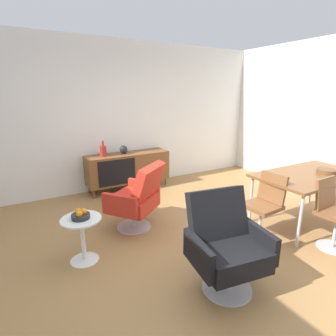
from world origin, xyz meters
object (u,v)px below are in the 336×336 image
dining_table (310,177)px  side_table_round (82,235)px  wooden_bowl_on_table (327,171)px  lounge_chair_red (137,197)px  sideboard (128,167)px  dining_chair_near_window (265,204)px  vase_sculptural_dark (103,151)px  dining_chair_front_left (333,211)px  vase_cobalt (124,150)px  fruit_bowl (81,215)px  armchair_black_shell (226,243)px

dining_table → side_table_round: 3.15m
wooden_bowl_on_table → lounge_chair_red: size_ratio=0.27×
sideboard → dining_chair_near_window: bearing=-72.1°
vase_sculptural_dark → wooden_bowl_on_table: size_ratio=1.09×
sideboard → dining_chair_front_left: dining_chair_front_left is taller
wooden_bowl_on_table → dining_chair_front_left: size_ratio=0.30×
lounge_chair_red → vase_cobalt: bearing=75.3°
lounge_chair_red → fruit_bowl: bearing=-155.1°
armchair_black_shell → lounge_chair_red: bearing=100.1°
vase_sculptural_dark → wooden_bowl_on_table: vase_sculptural_dark is taller
wooden_bowl_on_table → side_table_round: wooden_bowl_on_table is taller
vase_cobalt → dining_chair_front_left: vase_cobalt is taller
dining_table → dining_chair_near_window: bearing=179.8°
sideboard → vase_sculptural_dark: size_ratio=5.64×
vase_cobalt → fruit_bowl: (-1.25, -1.96, -0.24)m
sideboard → dining_chair_near_window: dining_chair_near_window is taller
sideboard → dining_chair_front_left: 3.46m
lounge_chair_red → fruit_bowl: lounge_chair_red is taller
dining_table → fruit_bowl: 3.13m
sideboard → dining_chair_front_left: size_ratio=1.87×
armchair_black_shell → fruit_bowl: 1.56m
sideboard → wooden_bowl_on_table: 3.35m
dining_table → wooden_bowl_on_table: size_ratio=6.15×
wooden_bowl_on_table → lounge_chair_red: bearing=155.0°
side_table_round → sideboard: bearing=55.9°
armchair_black_shell → vase_sculptural_dark: bearing=94.6°
sideboard → dining_chair_front_left: bearing=-66.5°
dining_chair_near_window → vase_sculptural_dark: bearing=116.7°
vase_cobalt → dining_chair_front_left: size_ratio=0.19×
vase_sculptural_dark → dining_table: bearing=-49.9°
vase_cobalt → armchair_black_shell: (-0.15, -3.06, -0.33)m
dining_chair_near_window → fruit_bowl: size_ratio=4.28×
vase_cobalt → lounge_chair_red: size_ratio=0.17×
lounge_chair_red → dining_chair_front_left: bearing=-40.6°
vase_cobalt → dining_chair_front_left: (1.46, -3.17, -0.33)m
sideboard → dining_table: dining_table is taller
side_table_round → fruit_bowl: fruit_bowl is taller
dining_chair_front_left → fruit_bowl: size_ratio=4.28×
dining_chair_near_window → fruit_bowl: dining_chair_near_window is taller
dining_table → side_table_round: size_ratio=3.08×
armchair_black_shell → side_table_round: 1.57m
lounge_chair_red → wooden_bowl_on_table: bearing=-25.0°
wooden_bowl_on_table → dining_chair_near_window: bearing=174.7°
dining_table → side_table_round: dining_table is taller
sideboard → vase_sculptural_dark: bearing=179.8°
side_table_round → armchair_black_shell: bearing=-45.0°
sideboard → lounge_chair_red: 1.64m
dining_table → fruit_bowl: dining_table is taller
wooden_bowl_on_table → fruit_bowl: wooden_bowl_on_table is taller
dining_chair_front_left → vase_sculptural_dark: bearing=120.2°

